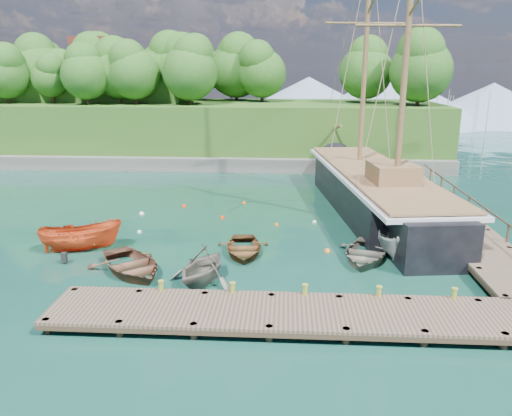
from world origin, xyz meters
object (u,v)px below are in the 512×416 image
at_px(rowboat_0, 132,272).
at_px(schooner, 374,194).
at_px(rowboat_1, 203,282).
at_px(rowboat_2, 243,253).
at_px(motorboat_orange, 82,250).
at_px(rowboat_3, 364,259).
at_px(cabin_boat_white, 394,253).

distance_m(rowboat_0, schooner, 17.98).
bearing_deg(rowboat_1, rowboat_2, 86.07).
relative_size(rowboat_2, motorboat_orange, 0.91).
bearing_deg(rowboat_0, motorboat_orange, 103.94).
bearing_deg(schooner, rowboat_3, -109.06).
xyz_separation_m(rowboat_2, motorboat_orange, (-8.82, -0.00, 0.00)).
distance_m(rowboat_3, schooner, 9.64).
bearing_deg(rowboat_0, cabin_boat_white, -23.39).
height_order(rowboat_3, motorboat_orange, motorboat_orange).
relative_size(rowboat_2, schooner, 0.14).
bearing_deg(rowboat_3, rowboat_1, -140.80).
height_order(rowboat_1, rowboat_2, rowboat_1).
height_order(rowboat_0, cabin_boat_white, cabin_boat_white).
distance_m(rowboat_0, rowboat_3, 11.82).
bearing_deg(motorboat_orange, cabin_boat_white, -106.12).
xyz_separation_m(rowboat_1, rowboat_3, (7.93, 3.38, 0.00)).
bearing_deg(motorboat_orange, rowboat_1, -135.95).
distance_m(rowboat_2, rowboat_3, 6.38).
bearing_deg(schooner, rowboat_2, -140.21).
bearing_deg(cabin_boat_white, rowboat_0, -153.75).
bearing_deg(cabin_boat_white, rowboat_2, -163.96).
bearing_deg(motorboat_orange, rowboat_3, -109.85).
bearing_deg(rowboat_1, rowboat_3, 41.50).
height_order(rowboat_0, rowboat_1, rowboat_1).
bearing_deg(motorboat_orange, rowboat_0, -146.32).
height_order(rowboat_2, rowboat_3, rowboat_3).
xyz_separation_m(rowboat_1, cabin_boat_white, (9.65, 4.44, 0.00)).
bearing_deg(motorboat_orange, rowboat_2, -108.22).
distance_m(rowboat_0, rowboat_1, 3.76).
distance_m(rowboat_1, motorboat_orange, 8.20).
relative_size(rowboat_1, rowboat_3, 0.82).
distance_m(cabin_boat_white, schooner, 8.40).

